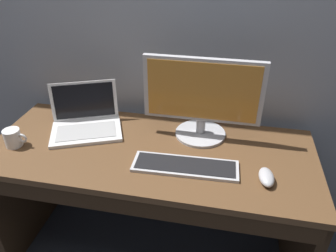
% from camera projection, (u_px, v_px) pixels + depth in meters
% --- Properties ---
extents(ground_plane, '(14.00, 14.00, 0.00)m').
position_uv_depth(ground_plane, '(153.00, 249.00, 1.96)').
color(ground_plane, '#2D333D').
extents(desk, '(1.58, 0.65, 0.74)m').
position_uv_depth(desk, '(150.00, 183.00, 1.67)').
color(desk, brown).
rests_on(desk, ground).
extents(laptop_white, '(0.43, 0.39, 0.23)m').
position_uv_depth(laptop_white, '(86.00, 123.00, 1.70)').
color(laptop_white, white).
rests_on(laptop_white, desk).
extents(external_monitor, '(0.57, 0.26, 0.42)m').
position_uv_depth(external_monitor, '(202.00, 98.00, 1.55)').
color(external_monitor, '#B7B7BC').
rests_on(external_monitor, desk).
extents(wired_keyboard, '(0.47, 0.16, 0.02)m').
position_uv_depth(wired_keyboard, '(185.00, 166.00, 1.44)').
color(wired_keyboard, '#BCBCC1').
rests_on(wired_keyboard, desk).
extents(computer_mouse, '(0.07, 0.13, 0.04)m').
position_uv_depth(computer_mouse, '(266.00, 177.00, 1.36)').
color(computer_mouse, '#B7B7BC').
rests_on(computer_mouse, desk).
extents(coffee_mug, '(0.12, 0.08, 0.09)m').
position_uv_depth(coffee_mug, '(13.00, 138.00, 1.57)').
color(coffee_mug, white).
rests_on(coffee_mug, desk).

